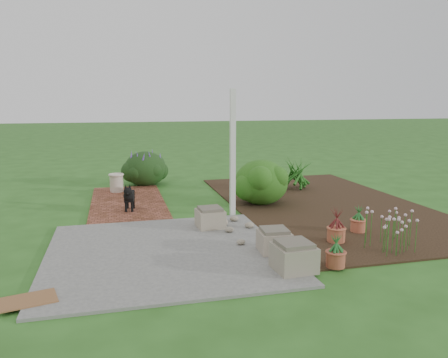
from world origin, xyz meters
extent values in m
plane|color=#2A5B1C|center=(0.00, 0.00, 0.00)|extent=(80.00, 80.00, 0.00)
cube|color=#60605D|center=(-1.25, -1.75, 0.02)|extent=(3.50, 3.50, 0.04)
cube|color=brown|center=(-1.70, 1.75, 0.02)|extent=(1.60, 3.50, 0.04)
cube|color=black|center=(2.50, 0.50, 0.01)|extent=(4.00, 7.00, 0.03)
cube|color=white|center=(0.30, 0.10, 1.25)|extent=(0.10, 0.10, 2.50)
cube|color=gray|center=(0.32, -2.93, 0.21)|extent=(0.54, 0.54, 0.34)
cube|color=gray|center=(0.33, -2.18, 0.19)|extent=(0.49, 0.49, 0.30)
cube|color=gray|center=(-0.33, -0.69, 0.20)|extent=(0.49, 0.49, 0.31)
cube|color=brown|center=(-2.96, -3.06, 0.05)|extent=(0.69, 0.53, 0.02)
cube|color=black|center=(-1.68, 0.92, 0.33)|extent=(0.23, 0.43, 0.18)
cylinder|color=black|center=(-1.76, 0.78, 0.14)|extent=(0.05, 0.05, 0.20)
cylinder|color=black|center=(-1.64, 0.76, 0.14)|extent=(0.05, 0.05, 0.20)
cylinder|color=black|center=(-1.72, 1.07, 0.14)|extent=(0.05, 0.05, 0.20)
cylinder|color=black|center=(-1.60, 1.05, 0.14)|extent=(0.05, 0.05, 0.20)
sphere|color=black|center=(-1.72, 0.67, 0.48)|extent=(0.17, 0.17, 0.17)
cone|color=black|center=(-1.65, 1.13, 0.46)|extent=(0.08, 0.13, 0.15)
cylinder|color=#C3B2A1|center=(-1.93, 2.88, 0.26)|extent=(0.33, 0.33, 0.44)
ellipsoid|color=#153E0D|center=(1.17, 0.88, 0.53)|extent=(1.53, 1.53, 1.00)
cylinder|color=#AA5739|center=(1.48, -1.96, 0.15)|extent=(0.33, 0.33, 0.23)
cylinder|color=#B4593D|center=(2.12, -1.55, 0.14)|extent=(0.29, 0.29, 0.21)
cylinder|color=#994A33|center=(0.94, -2.95, 0.14)|extent=(0.28, 0.28, 0.22)
ellipsoid|color=black|center=(-1.16, 3.75, 0.48)|extent=(1.44, 1.44, 0.95)
camera|label=1|loc=(-1.93, -8.08, 2.28)|focal=35.00mm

